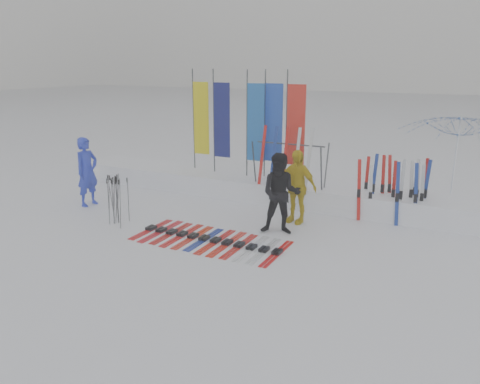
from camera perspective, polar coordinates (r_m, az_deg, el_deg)
The scene contains 11 objects.
ground at distance 10.26m, azimuth -5.09°, elevation -7.39°, with size 120.00×120.00×0.00m, color white.
snow_bank at distance 14.06m, azimuth 4.81°, elevation 0.26°, with size 14.00×1.60×0.60m, color white.
person_blue at distance 14.01m, azimuth -18.13°, elevation 2.37°, with size 0.72×0.47×1.97m, color #2233C7.
person_black at distance 11.11m, azimuth 5.00°, elevation -0.23°, with size 0.95×0.74×1.96m, color black.
person_yellow at distance 11.95m, azimuth 6.89°, elevation 0.67°, with size 1.11×0.46×1.89m, color gold.
tent_canopy at distance 13.51m, azimuth 24.84°, elevation 2.99°, with size 3.03×3.09×2.78m, color white.
ski_row at distance 10.88m, azimuth -3.70°, elevation -5.79°, with size 3.53×1.69×0.07m.
pole_cluster at distance 12.37m, azimuth -14.93°, elevation -0.89°, with size 0.82×0.73×1.25m.
feather_flags at distance 14.31m, azimuth 0.90°, elevation 8.52°, with size 3.90×0.28×3.20m.
ski_rack at distance 13.28m, azimuth 6.10°, elevation 4.13°, with size 2.04×0.80×1.23m.
upright_skis at distance 12.81m, azimuth 18.66°, elevation 0.28°, with size 1.65×1.05×1.69m.
Camera 1 is at (5.06, -7.99, 3.98)m, focal length 35.00 mm.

